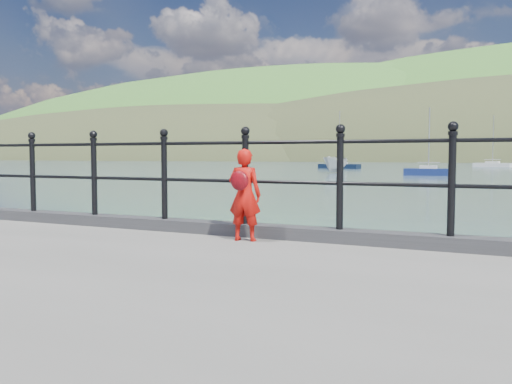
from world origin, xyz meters
The scene contains 8 objects.
ground centered at (0.00, 0.00, 0.00)m, with size 600.00×600.00×0.00m, color #2D4251.
kerb centered at (0.00, -0.15, 1.07)m, with size 60.00×0.30×0.15m, color #28282B.
railing centered at (0.00, -0.15, 1.82)m, with size 18.11×0.11×1.20m.
child centered at (0.77, -0.51, 1.54)m, with size 0.42×0.34×1.07m.
launch_white centered at (-14.77, 54.02, 0.96)m, with size 1.87×4.97×1.92m, color beige.
sailboat_port centered at (-3.96, 49.77, 0.34)m, with size 4.63×1.50×6.91m.
sailboat_deep centered at (0.47, 95.06, 0.34)m, with size 6.35×3.41×9.01m.
sailboat_left centered at (-20.22, 73.66, 0.34)m, with size 6.48×2.75×8.89m.
Camera 1 is at (3.56, -6.10, 1.99)m, focal length 38.00 mm.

